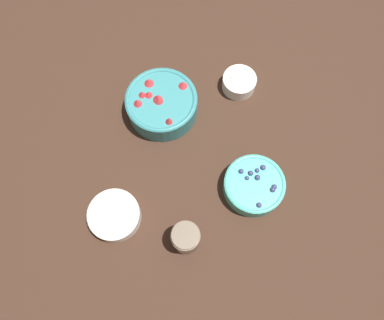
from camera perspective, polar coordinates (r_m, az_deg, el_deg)
ground_plane at (r=1.10m, az=-1.21°, el=-0.50°), size 4.00×4.00×0.00m
bowl_strawberries at (r=1.13m, az=-4.66°, el=8.59°), size 0.21×0.21×0.10m
bowl_blueberries at (r=1.06m, az=9.42°, el=-3.81°), size 0.17×0.17×0.06m
bowl_bananas at (r=1.05m, az=-11.77°, el=-8.23°), size 0.14×0.14×0.05m
bowl_cream at (r=1.19m, az=7.21°, el=11.78°), size 0.10×0.10×0.06m
jar_chocolate at (r=1.00m, az=-0.98°, el=-11.80°), size 0.08×0.08×0.10m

